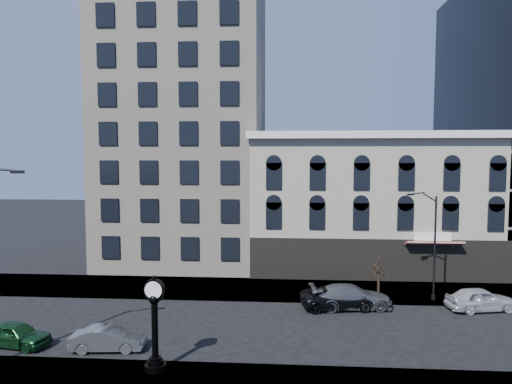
{
  "coord_description": "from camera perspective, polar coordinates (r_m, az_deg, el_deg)",
  "views": [
    {
      "loc": [
        4.16,
        -26.92,
        10.4
      ],
      "look_at": [
        2.0,
        4.0,
        8.0
      ],
      "focal_mm": 32.0,
      "sensor_mm": 36.0,
      "label": 1
    }
  ],
  "objects": [
    {
      "name": "car_near_a",
      "position": [
        29.38,
        -27.84,
        -15.44
      ],
      "size": [
        4.13,
        2.25,
        1.33
      ],
      "primitive_type": "imported",
      "rotation": [
        0.0,
        0.0,
        1.39
      ],
      "color": "#143F1E",
      "rests_on": "ground"
    },
    {
      "name": "bare_tree_far",
      "position": [
        34.68,
        15.12,
        -8.45
      ],
      "size": [
        2.05,
        2.05,
        3.52
      ],
      "color": "black",
      "rests_on": "sidewalk_far"
    },
    {
      "name": "car_far_c",
      "position": [
        35.14,
        26.27,
        -11.92
      ],
      "size": [
        4.86,
        2.7,
        1.56
      ],
      "primitive_type": "imported",
      "rotation": [
        0.0,
        0.0,
        1.77
      ],
      "color": "silver",
      "rests_on": "ground"
    },
    {
      "name": "street_clock",
      "position": [
        23.34,
        -12.53,
        -16.2
      ],
      "size": [
        1.05,
        1.05,
        4.64
      ],
      "rotation": [
        0.0,
        0.0,
        -0.05
      ],
      "color": "black",
      "rests_on": "sidewalk_near"
    },
    {
      "name": "cream_tower",
      "position": [
        47.78,
        -8.8,
        15.13
      ],
      "size": [
        15.9,
        15.4,
        42.5
      ],
      "color": "beige",
      "rests_on": "ground"
    },
    {
      "name": "car_far_b",
      "position": [
        32.76,
        11.78,
        -12.69
      ],
      "size": [
        5.84,
        2.95,
        1.63
      ],
      "primitive_type": "imported",
      "rotation": [
        0.0,
        0.0,
        1.69
      ],
      "color": "#595B60",
      "rests_on": "ground"
    },
    {
      "name": "sidewalk_far",
      "position": [
        36.66,
        -2.74,
        -11.96
      ],
      "size": [
        160.0,
        6.0,
        0.12
      ],
      "primitive_type": "cube",
      "color": "gray",
      "rests_on": "ground"
    },
    {
      "name": "ground",
      "position": [
        29.16,
        -4.66,
        -16.48
      ],
      "size": [
        160.0,
        160.0,
        0.0
      ],
      "primitive_type": "plane",
      "color": "black",
      "rests_on": "ground"
    },
    {
      "name": "victorian_row",
      "position": [
        43.75,
        14.3,
        -1.49
      ],
      "size": [
        22.6,
        11.19,
        12.5
      ],
      "color": "#A69F89",
      "rests_on": "ground"
    },
    {
      "name": "car_far_a",
      "position": [
        32.65,
        10.31,
        -12.87
      ],
      "size": [
        5.58,
        3.2,
        1.47
      ],
      "primitive_type": "imported",
      "rotation": [
        0.0,
        0.0,
        1.72
      ],
      "color": "black",
      "rests_on": "ground"
    },
    {
      "name": "car_near_b",
      "position": [
        26.95,
        -18.02,
        -17.03
      ],
      "size": [
        4.0,
        1.75,
        1.28
      ],
      "primitive_type": "imported",
      "rotation": [
        0.0,
        0.0,
        1.67
      ],
      "color": "#595B60",
      "rests_on": "ground"
    },
    {
      "name": "street_lamp_far",
      "position": [
        34.56,
        20.69,
        -2.99
      ],
      "size": [
        2.04,
        0.58,
        7.94
      ],
      "rotation": [
        0.0,
        0.0,
        3.31
      ],
      "color": "black",
      "rests_on": "sidewalk_far"
    }
  ]
}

